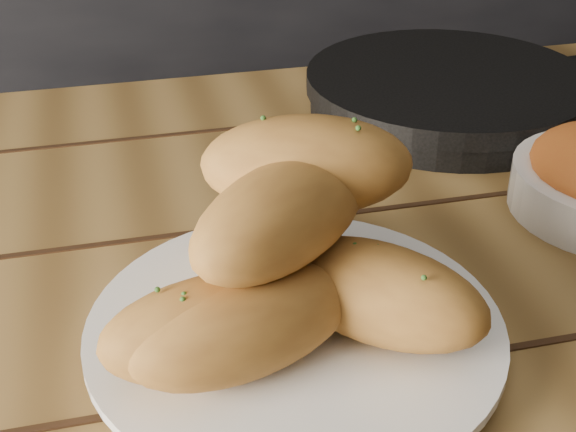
{
  "coord_description": "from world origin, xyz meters",
  "views": [
    {
      "loc": [
        -0.18,
        0.11,
        1.11
      ],
      "look_at": [
        -0.07,
        0.55,
        0.84
      ],
      "focal_mm": 50.0,
      "sensor_mm": 36.0,
      "label": 1
    }
  ],
  "objects_px": {
    "bread_rolls": "(284,261)",
    "skillet": "(449,92)",
    "plate": "(295,331)",
    "table": "(421,359)"
  },
  "relations": [
    {
      "from": "plate",
      "to": "skillet",
      "type": "distance_m",
      "value": 0.44
    },
    {
      "from": "skillet",
      "to": "bread_rolls",
      "type": "bearing_deg",
      "value": -127.73
    },
    {
      "from": "table",
      "to": "bread_rolls",
      "type": "bearing_deg",
      "value": -155.12
    },
    {
      "from": "table",
      "to": "skillet",
      "type": "relative_size",
      "value": 3.67
    },
    {
      "from": "bread_rolls",
      "to": "skillet",
      "type": "xyz_separation_m",
      "value": [
        0.27,
        0.35,
        -0.05
      ]
    },
    {
      "from": "plate",
      "to": "bread_rolls",
      "type": "height_order",
      "value": "bread_rolls"
    },
    {
      "from": "bread_rolls",
      "to": "table",
      "type": "bearing_deg",
      "value": 24.88
    },
    {
      "from": "table",
      "to": "plate",
      "type": "bearing_deg",
      "value": -155.07
    },
    {
      "from": "bread_rolls",
      "to": "skillet",
      "type": "height_order",
      "value": "bread_rolls"
    },
    {
      "from": "plate",
      "to": "skillet",
      "type": "bearing_deg",
      "value": 52.84
    }
  ]
}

